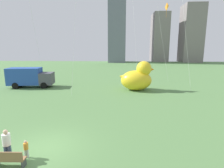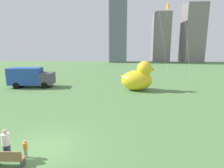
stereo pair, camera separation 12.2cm
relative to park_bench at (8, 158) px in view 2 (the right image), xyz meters
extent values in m
plane|color=#558047|center=(1.01, 1.80, -0.47)|extent=(140.00, 140.00, 0.00)
cube|color=olive|center=(0.00, 0.08, -0.05)|extent=(1.50, 0.51, 0.06)
cube|color=olive|center=(0.00, -0.12, 0.21)|extent=(1.49, 0.12, 0.45)
cube|color=#47474C|center=(0.66, 0.10, -0.27)|extent=(0.10, 0.37, 0.39)
cylinder|color=#38476B|center=(-0.57, 0.65, -0.07)|extent=(0.18, 0.18, 0.80)
cylinder|color=#38476B|center=(-0.37, 0.65, -0.07)|extent=(0.18, 0.18, 0.80)
cylinder|color=white|center=(-0.47, 0.65, 0.63)|extent=(0.40, 0.40, 0.60)
sphere|color=#D8AD8C|center=(-0.47, 0.65, 1.05)|extent=(0.23, 0.23, 0.23)
cylinder|color=silver|center=(0.34, 0.85, -0.23)|extent=(0.11, 0.11, 0.47)
cylinder|color=silver|center=(0.46, 0.85, -0.23)|extent=(0.11, 0.11, 0.47)
cylinder|color=gold|center=(0.40, 0.85, 0.18)|extent=(0.24, 0.24, 0.35)
sphere|color=#D8AD8C|center=(0.40, 0.85, 0.43)|extent=(0.14, 0.14, 0.14)
ellipsoid|color=yellow|center=(7.24, 16.90, 0.89)|extent=(4.16, 3.07, 2.71)
sphere|color=yellow|center=(8.23, 16.90, 2.49)|extent=(2.03, 2.03, 2.03)
cone|color=orange|center=(9.14, 16.90, 2.39)|extent=(0.91, 0.91, 0.91)
cone|color=yellow|center=(5.43, 16.90, 1.34)|extent=(1.24, 1.08, 1.31)
cube|color=#264CA5|center=(-8.82, 17.75, 1.18)|extent=(4.76, 2.85, 2.40)
cube|color=#4C4C56|center=(-5.71, 18.14, 0.82)|extent=(2.03, 2.50, 1.68)
cylinder|color=black|center=(-5.91, 18.12, -0.02)|extent=(1.20, 2.49, 0.90)
cylinder|color=black|center=(-9.79, 17.62, -0.02)|extent=(1.20, 2.49, 0.90)
cube|color=slate|center=(3.01, 68.81, 16.34)|extent=(6.80, 10.65, 33.61)
cube|color=gray|center=(21.01, 73.61, 9.51)|extent=(6.36, 10.68, 19.96)
cube|color=gray|center=(33.01, 70.00, 10.81)|extent=(7.66, 8.81, 22.56)
cylinder|color=silver|center=(13.21, 17.60, 9.25)|extent=(2.46, 2.58, 19.43)
cylinder|color=silver|center=(-7.78, 19.55, 9.00)|extent=(0.32, 3.75, 18.94)
cylinder|color=silver|center=(7.45, 24.88, 7.15)|extent=(1.16, 3.14, 15.24)
cylinder|color=silver|center=(12.20, 24.58, 5.81)|extent=(2.21, 1.12, 12.56)
cube|color=orange|center=(12.74, 25.67, 12.09)|extent=(0.35, 1.25, 1.27)
cylinder|color=orange|center=(12.74, 25.67, 11.19)|extent=(0.04, 0.04, 1.60)
cylinder|color=silver|center=(-0.57, 14.95, 6.45)|extent=(0.61, 2.35, 13.84)
camera|label=1|loc=(5.37, -7.44, 5.18)|focal=29.00mm
camera|label=2|loc=(5.49, -7.44, 5.18)|focal=29.00mm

